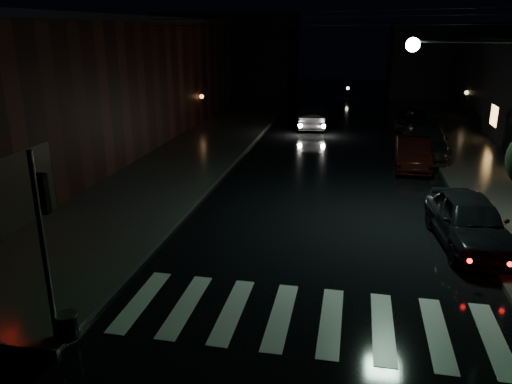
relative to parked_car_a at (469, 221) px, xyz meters
The scene contains 13 objects.
ground 9.58m from the parked_car_a, 142.79° to the right, with size 120.00×120.00×0.00m, color black.
sidewalk_left 15.07m from the parked_car_a, 146.85° to the left, with size 6.00×44.00×0.15m, color #282826.
sidewalk_right 8.61m from the parked_car_a, 73.74° to the left, with size 4.00×44.00×0.15m, color #282826.
building_left 22.27m from the parked_car_a, 152.44° to the left, with size 10.00×36.00×7.00m, color black.
building_far_left 43.11m from the parked_car_a, 114.16° to the left, with size 14.00×10.00×8.00m, color black.
building_far_right 39.84m from the parked_car_a, 80.73° to the left, with size 14.00×10.00×7.00m, color black.
crosswalk 7.04m from the parked_car_a, 131.11° to the right, with size 9.00×3.00×0.01m, color beige.
signal_pole_corner 12.15m from the parked_car_a, 143.42° to the right, with size 0.68×0.61×4.20m.
parked_car_a is the anchor object (origin of this frame).
parked_car_b 9.20m from the parked_car_a, 95.35° to the left, with size 1.57×4.49×1.48m, color black.
parked_car_c 11.74m from the parked_car_a, 90.00° to the left, with size 2.31×5.68×1.65m, color black.
parked_car_d 19.89m from the parked_car_a, 90.00° to the left, with size 2.23×4.84×1.35m, color black.
oncoming_car 19.79m from the parked_car_a, 109.86° to the left, with size 1.70×4.87×1.60m, color black.
Camera 1 is at (3.87, -9.89, 6.62)m, focal length 35.00 mm.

